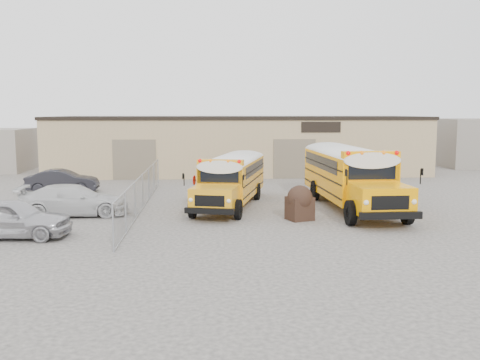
{
  "coord_description": "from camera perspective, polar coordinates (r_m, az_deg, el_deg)",
  "views": [
    {
      "loc": [
        -2.63,
        -25.0,
        5.04
      ],
      "look_at": [
        -0.95,
        1.86,
        1.6
      ],
      "focal_mm": 40.0,
      "sensor_mm": 36.0,
      "label": 1
    }
  ],
  "objects": [
    {
      "name": "tarp_bundle",
      "position": [
        25.16,
        6.4,
        -2.37
      ],
      "size": [
        1.37,
        1.31,
        1.64
      ],
      "color": "black",
      "rests_on": "ground"
    },
    {
      "name": "car_white",
      "position": [
        27.31,
        -17.29,
        -2.07
      ],
      "size": [
        5.33,
        2.42,
        1.51
      ],
      "primitive_type": "imported",
      "rotation": [
        0.0,
        0.0,
        1.63
      ],
      "color": "silver",
      "rests_on": "ground"
    },
    {
      "name": "school_bus_left",
      "position": [
        34.55,
        0.99,
        1.56
      ],
      "size": [
        4.52,
        9.71,
        2.76
      ],
      "color": "orange",
      "rests_on": "ground"
    },
    {
      "name": "car_dark",
      "position": [
        35.41,
        -18.41,
        -0.1
      ],
      "size": [
        4.45,
        1.7,
        1.45
      ],
      "primitive_type": "imported",
      "rotation": [
        0.0,
        0.0,
        1.61
      ],
      "color": "black",
      "rests_on": "ground"
    },
    {
      "name": "car_silver",
      "position": [
        23.36,
        -23.27,
        -3.75
      ],
      "size": [
        4.88,
        2.27,
        1.62
      ],
      "primitive_type": "imported",
      "rotation": [
        0.0,
        0.0,
        1.49
      ],
      "color": "#BBBBC0",
      "rests_on": "ground"
    },
    {
      "name": "warehouse",
      "position": [
        45.15,
        -0.24,
        3.89
      ],
      "size": [
        30.2,
        10.2,
        4.67
      ],
      "color": "tan",
      "rests_on": "ground"
    },
    {
      "name": "school_bus_right",
      "position": [
        35.39,
        8.47,
        2.09
      ],
      "size": [
        3.14,
        11.22,
        3.26
      ],
      "color": "#FF9F00",
      "rests_on": "ground"
    },
    {
      "name": "ground",
      "position": [
        25.64,
        2.38,
        -4.06
      ],
      "size": [
        120.0,
        120.0,
        0.0
      ],
      "primitive_type": "plane",
      "color": "#43403D",
      "rests_on": "ground"
    },
    {
      "name": "chainlink_fence",
      "position": [
        28.51,
        -10.34,
        -1.18
      ],
      "size": [
        0.07,
        18.07,
        1.81
      ],
      "color": "#96999E",
      "rests_on": "ground"
    }
  ]
}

